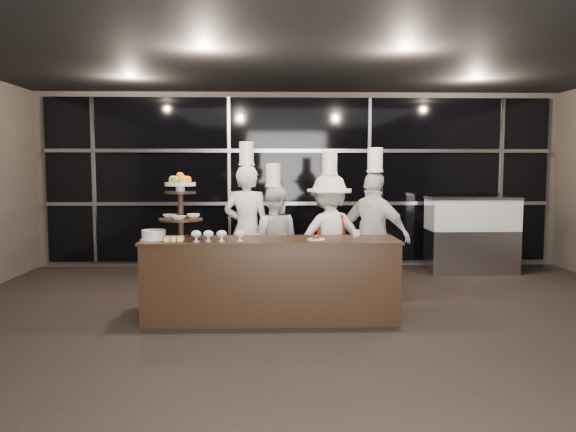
{
  "coord_description": "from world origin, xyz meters",
  "views": [
    {
      "loc": [
        -0.47,
        -4.71,
        1.71
      ],
      "look_at": [
        -0.28,
        1.81,
        1.15
      ],
      "focal_mm": 35.0,
      "sensor_mm": 36.0,
      "label": 1
    }
  ],
  "objects_px": {
    "display_stand": "(180,202)",
    "chef_c": "(329,236)",
    "layer_cake": "(154,235)",
    "display_case": "(472,231)",
    "chef_a": "(247,229)",
    "chef_d": "(374,236)",
    "buffet_counter": "(271,279)",
    "chef_b": "(273,240)"
  },
  "relations": [
    {
      "from": "display_stand",
      "to": "chef_c",
      "type": "relative_size",
      "value": 0.39
    },
    {
      "from": "layer_cake",
      "to": "display_case",
      "type": "bearing_deg",
      "value": 31.86
    },
    {
      "from": "display_stand",
      "to": "display_case",
      "type": "height_order",
      "value": "display_stand"
    },
    {
      "from": "chef_a",
      "to": "chef_c",
      "type": "relative_size",
      "value": 1.07
    },
    {
      "from": "layer_cake",
      "to": "display_case",
      "type": "height_order",
      "value": "display_case"
    },
    {
      "from": "display_stand",
      "to": "display_case",
      "type": "relative_size",
      "value": 0.52
    },
    {
      "from": "display_case",
      "to": "chef_a",
      "type": "distance_m",
      "value": 3.92
    },
    {
      "from": "display_stand",
      "to": "display_case",
      "type": "bearing_deg",
      "value": 33.11
    },
    {
      "from": "chef_d",
      "to": "chef_c",
      "type": "bearing_deg",
      "value": 165.03
    },
    {
      "from": "buffet_counter",
      "to": "layer_cake",
      "type": "bearing_deg",
      "value": -177.78
    },
    {
      "from": "chef_a",
      "to": "chef_b",
      "type": "distance_m",
      "value": 0.39
    },
    {
      "from": "display_stand",
      "to": "buffet_counter",
      "type": "bearing_deg",
      "value": 0.01
    },
    {
      "from": "chef_b",
      "to": "chef_c",
      "type": "height_order",
      "value": "chef_c"
    },
    {
      "from": "display_case",
      "to": "chef_a",
      "type": "relative_size",
      "value": 0.7
    },
    {
      "from": "buffet_counter",
      "to": "chef_d",
      "type": "height_order",
      "value": "chef_d"
    },
    {
      "from": "display_case",
      "to": "chef_a",
      "type": "bearing_deg",
      "value": -156.61
    },
    {
      "from": "chef_b",
      "to": "display_stand",
      "type": "bearing_deg",
      "value": -131.16
    },
    {
      "from": "display_stand",
      "to": "display_case",
      "type": "xyz_separation_m",
      "value": [
        4.27,
        2.79,
        -0.65
      ]
    },
    {
      "from": "chef_c",
      "to": "chef_b",
      "type": "bearing_deg",
      "value": 165.12
    },
    {
      "from": "chef_c",
      "to": "display_case",
      "type": "bearing_deg",
      "value": 35.59
    },
    {
      "from": "layer_cake",
      "to": "chef_a",
      "type": "height_order",
      "value": "chef_a"
    },
    {
      "from": "display_case",
      "to": "chef_a",
      "type": "xyz_separation_m",
      "value": [
        -3.59,
        -1.55,
        0.22
      ]
    },
    {
      "from": "buffet_counter",
      "to": "display_stand",
      "type": "height_order",
      "value": "display_stand"
    },
    {
      "from": "layer_cake",
      "to": "chef_d",
      "type": "height_order",
      "value": "chef_d"
    },
    {
      "from": "chef_b",
      "to": "chef_d",
      "type": "xyz_separation_m",
      "value": [
        1.28,
        -0.34,
        0.1
      ]
    },
    {
      "from": "display_case",
      "to": "chef_d",
      "type": "bearing_deg",
      "value": -135.12
    },
    {
      "from": "buffet_counter",
      "to": "chef_b",
      "type": "height_order",
      "value": "chef_b"
    },
    {
      "from": "chef_c",
      "to": "display_stand",
      "type": "bearing_deg",
      "value": -150.7
    },
    {
      "from": "display_stand",
      "to": "layer_cake",
      "type": "xyz_separation_m",
      "value": [
        -0.29,
        -0.05,
        -0.37
      ]
    },
    {
      "from": "display_case",
      "to": "display_stand",
      "type": "bearing_deg",
      "value": -146.89
    },
    {
      "from": "display_case",
      "to": "chef_b",
      "type": "bearing_deg",
      "value": -153.62
    },
    {
      "from": "chef_a",
      "to": "chef_c",
      "type": "distance_m",
      "value": 1.11
    },
    {
      "from": "chef_c",
      "to": "chef_d",
      "type": "xyz_separation_m",
      "value": [
        0.56,
        -0.15,
        0.03
      ]
    },
    {
      "from": "chef_a",
      "to": "chef_c",
      "type": "xyz_separation_m",
      "value": [
        1.08,
        -0.25,
        -0.08
      ]
    },
    {
      "from": "display_stand",
      "to": "chef_b",
      "type": "distance_m",
      "value": 1.67
    },
    {
      "from": "buffet_counter",
      "to": "chef_a",
      "type": "bearing_deg",
      "value": 104.62
    },
    {
      "from": "display_stand",
      "to": "chef_b",
      "type": "xyz_separation_m",
      "value": [
        1.03,
        1.18,
        -0.59
      ]
    },
    {
      "from": "display_stand",
      "to": "chef_a",
      "type": "bearing_deg",
      "value": 61.15
    },
    {
      "from": "layer_cake",
      "to": "chef_c",
      "type": "height_order",
      "value": "chef_c"
    },
    {
      "from": "buffet_counter",
      "to": "chef_c",
      "type": "distance_m",
      "value": 1.29
    },
    {
      "from": "display_case",
      "to": "layer_cake",
      "type": "bearing_deg",
      "value": -148.14
    },
    {
      "from": "layer_cake",
      "to": "chef_a",
      "type": "distance_m",
      "value": 1.61
    }
  ]
}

